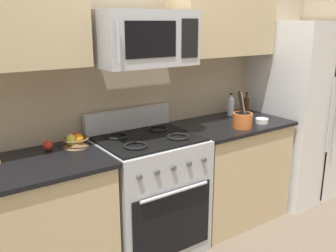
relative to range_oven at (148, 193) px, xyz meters
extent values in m
cube|color=tan|center=(0.00, 0.39, 0.83)|extent=(8.00, 0.10, 2.60)
cube|color=tan|center=(-0.93, 0.00, -0.03)|extent=(1.04, 0.61, 0.88)
cube|color=black|center=(-0.93, 0.00, 0.42)|extent=(1.08, 0.65, 0.03)
cube|color=#B2B5BA|center=(0.00, 0.00, -0.02)|extent=(0.76, 0.65, 0.91)
cube|color=black|center=(0.00, -0.33, -0.11)|extent=(0.67, 0.01, 0.51)
cylinder|color=#B2B5BA|center=(0.00, -0.36, 0.15)|extent=(0.57, 0.02, 0.02)
cube|color=black|center=(0.00, 0.00, 0.45)|extent=(0.73, 0.59, 0.02)
cube|color=#B2B5BA|center=(0.00, 0.29, 0.53)|extent=(0.76, 0.06, 0.18)
torus|color=black|center=(-0.18, -0.14, 0.46)|extent=(0.17, 0.17, 0.02)
torus|color=black|center=(0.18, -0.14, 0.46)|extent=(0.17, 0.17, 0.02)
torus|color=black|center=(-0.18, 0.14, 0.46)|extent=(0.17, 0.17, 0.02)
torus|color=black|center=(0.18, 0.14, 0.46)|extent=(0.17, 0.17, 0.02)
cylinder|color=#4C4C51|center=(-0.27, -0.34, 0.32)|extent=(0.04, 0.02, 0.04)
cylinder|color=#4C4C51|center=(-0.14, -0.34, 0.32)|extent=(0.04, 0.02, 0.04)
cylinder|color=#4C4C51|center=(0.00, -0.34, 0.32)|extent=(0.04, 0.02, 0.04)
cylinder|color=#4C4C51|center=(0.14, -0.34, 0.32)|extent=(0.04, 0.02, 0.04)
cylinder|color=#4C4C51|center=(0.27, -0.34, 0.32)|extent=(0.04, 0.02, 0.04)
cube|color=tan|center=(0.88, 0.00, -0.03)|extent=(0.94, 0.61, 0.88)
cube|color=black|center=(0.88, 0.00, 0.42)|extent=(0.98, 0.65, 0.03)
cube|color=silver|center=(1.78, -0.02, 0.41)|extent=(0.78, 0.72, 1.78)
cube|color=black|center=(1.78, -0.38, 0.41)|extent=(0.01, 0.01, 1.69)
cylinder|color=#B2B5BA|center=(1.73, -0.41, 0.46)|extent=(0.02, 0.02, 0.71)
cube|color=#B2B5BA|center=(0.00, 0.03, 1.18)|extent=(0.71, 0.40, 0.38)
cube|color=black|center=(-0.06, -0.17, 1.18)|extent=(0.39, 0.01, 0.24)
cube|color=black|center=(0.26, -0.17, 1.18)|extent=(0.14, 0.01, 0.27)
cylinder|color=#B2B5BA|center=(-0.32, -0.20, 1.18)|extent=(0.02, 0.02, 0.27)
cube|color=tan|center=(0.89, 0.17, 1.37)|extent=(0.97, 0.34, 0.73)
cylinder|color=#D1662D|center=(0.82, -0.18, 0.50)|extent=(0.16, 0.16, 0.13)
cylinder|color=black|center=(0.82, -0.18, 0.51)|extent=(0.14, 0.14, 0.11)
cylinder|color=black|center=(0.81, -0.17, 0.58)|extent=(0.06, 0.05, 0.23)
cylinder|color=olive|center=(0.81, -0.20, 0.60)|extent=(0.06, 0.04, 0.28)
cylinder|color=black|center=(0.80, -0.18, 0.61)|extent=(0.04, 0.08, 0.29)
cone|color=brown|center=(-0.51, 0.15, 0.47)|extent=(0.18, 0.18, 0.06)
torus|color=brown|center=(-0.51, 0.15, 0.50)|extent=(0.19, 0.19, 0.01)
sphere|color=red|center=(-0.49, 0.17, 0.49)|extent=(0.08, 0.08, 0.08)
sphere|color=orange|center=(-0.49, 0.13, 0.49)|extent=(0.08, 0.08, 0.08)
sphere|color=yellow|center=(-0.54, 0.14, 0.49)|extent=(0.08, 0.08, 0.08)
sphere|color=#9EB74C|center=(-0.52, 0.18, 0.49)|extent=(0.07, 0.07, 0.07)
sphere|color=red|center=(-0.69, 0.18, 0.47)|extent=(0.07, 0.07, 0.07)
cylinder|color=#382314|center=(1.22, 0.16, 0.51)|extent=(0.05, 0.05, 0.15)
cone|color=#382314|center=(1.22, 0.16, 0.61)|extent=(0.05, 0.05, 0.04)
cylinder|color=black|center=(1.22, 0.16, 0.64)|extent=(0.02, 0.02, 0.01)
cylinder|color=silver|center=(1.05, 0.19, 0.51)|extent=(0.06, 0.06, 0.15)
cone|color=silver|center=(1.05, 0.19, 0.61)|extent=(0.05, 0.05, 0.04)
cylinder|color=black|center=(1.05, 0.19, 0.64)|extent=(0.02, 0.02, 0.01)
cylinder|color=white|center=(1.07, -0.17, 0.46)|extent=(0.11, 0.11, 0.04)
torus|color=white|center=(1.07, -0.17, 0.48)|extent=(0.11, 0.11, 0.01)
camera|label=1|loc=(-1.40, -2.27, 1.29)|focal=39.77mm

